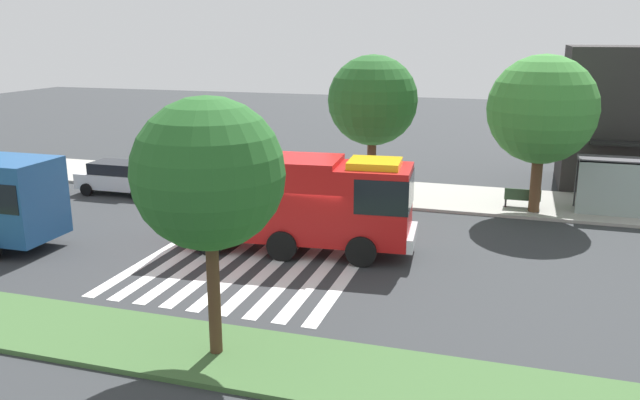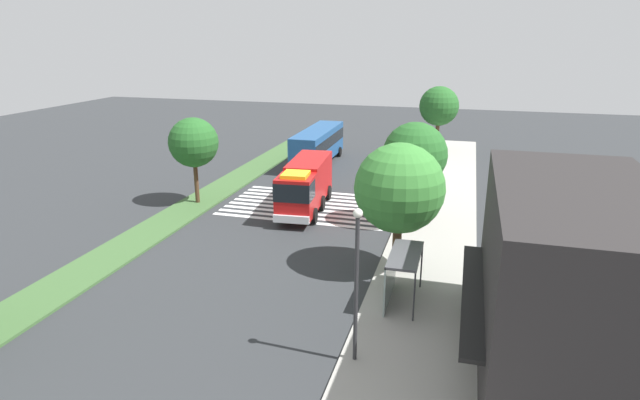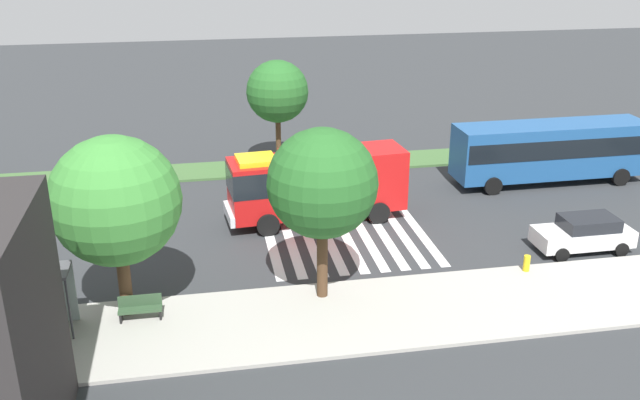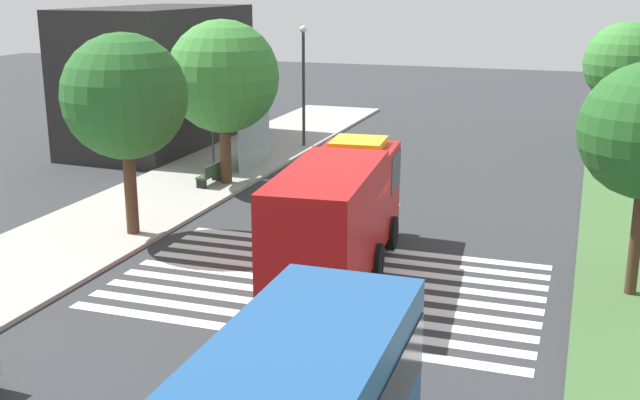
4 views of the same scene
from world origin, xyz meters
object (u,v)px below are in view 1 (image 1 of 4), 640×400
(bus_stop_shelter, at_px, (621,176))
(parked_car_mid, at_px, (120,177))
(median_tree_far_west, at_px, (208,174))
(fire_truck, at_px, (299,198))
(sidewalk_tree_west, at_px, (373,101))
(fire_hydrant, at_px, (200,182))
(bench_near_shelter, at_px, (522,198))
(sidewalk_tree_center, at_px, (542,110))

(bus_stop_shelter, bearing_deg, parked_car_mid, -173.42)
(bus_stop_shelter, relative_size, median_tree_far_west, 0.54)
(fire_truck, height_order, sidewalk_tree_west, sidewalk_tree_west)
(fire_hydrant, bearing_deg, bench_near_shelter, 3.61)
(parked_car_mid, xyz_separation_m, bench_near_shelter, (19.47, 2.70, -0.26))
(fire_hydrant, bearing_deg, parked_car_mid, -154.47)
(median_tree_far_west, bearing_deg, bus_stop_shelter, 55.78)
(bus_stop_shelter, relative_size, bench_near_shelter, 2.19)
(bench_near_shelter, relative_size, fire_hydrant, 2.29)
(fire_truck, distance_m, parked_car_mid, 12.86)
(sidewalk_tree_west, height_order, fire_hydrant, sidewalk_tree_west)
(sidewalk_tree_center, bearing_deg, parked_car_mid, -173.71)
(fire_truck, distance_m, bench_near_shelter, 11.58)
(parked_car_mid, relative_size, bench_near_shelter, 2.74)
(bench_near_shelter, bearing_deg, median_tree_far_west, -113.74)
(bus_stop_shelter, bearing_deg, bench_near_shelter, -179.93)
(bus_stop_shelter, xyz_separation_m, fire_hydrant, (-19.91, -1.01, -1.40))
(bus_stop_shelter, height_order, sidewalk_tree_center, sidewalk_tree_center)
(fire_truck, bearing_deg, fire_hydrant, 132.58)
(sidewalk_tree_west, bearing_deg, sidewalk_tree_center, 0.00)
(sidewalk_tree_west, bearing_deg, bus_stop_shelter, 2.65)
(fire_truck, height_order, fire_hydrant, fire_truck)
(bus_stop_shelter, height_order, bench_near_shelter, bus_stop_shelter)
(fire_truck, relative_size, bench_near_shelter, 5.66)
(parked_car_mid, height_order, median_tree_far_west, median_tree_far_west)
(sidewalk_tree_center, bearing_deg, fire_truck, -137.31)
(sidewalk_tree_center, distance_m, fire_hydrant, 16.95)
(parked_car_mid, bearing_deg, sidewalk_tree_west, 9.64)
(median_tree_far_west, xyz_separation_m, fire_hydrant, (-8.59, 15.63, -4.23))
(sidewalk_tree_center, distance_m, median_tree_far_west, 17.92)
(bench_near_shelter, relative_size, median_tree_far_west, 0.25)
(fire_truck, height_order, bench_near_shelter, fire_truck)
(bus_stop_shelter, xyz_separation_m, bench_near_shelter, (-4.00, -0.01, -1.30))
(sidewalk_tree_center, relative_size, median_tree_far_west, 1.08)
(bus_stop_shelter, height_order, fire_hydrant, bus_stop_shelter)
(bench_near_shelter, relative_size, sidewalk_tree_west, 0.23)
(fire_hydrant, bearing_deg, sidewalk_tree_west, 3.21)
(parked_car_mid, bearing_deg, bus_stop_shelter, 6.22)
(bench_near_shelter, distance_m, median_tree_far_west, 18.63)
(parked_car_mid, distance_m, sidewalk_tree_west, 13.29)
(fire_truck, xyz_separation_m, median_tree_far_west, (0.63, -8.33, 2.70))
(sidewalk_tree_west, bearing_deg, fire_hydrant, -176.79)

